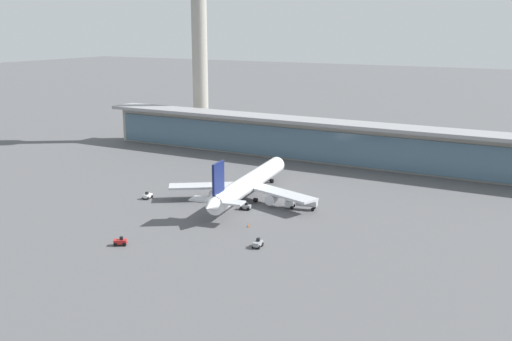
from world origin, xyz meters
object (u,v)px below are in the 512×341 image
(service_truck_by_tail_grey, at_px, (258,244))
(service_truck_on_taxiway_grey, at_px, (246,207))
(safety_cone_alpha, at_px, (248,226))
(service_truck_near_nose_white, at_px, (148,196))
(service_truck_mid_apron_white, at_px, (303,203))
(service_truck_under_wing_red, at_px, (120,242))
(airliner_on_stand, at_px, (248,184))
(control_tower, at_px, (199,36))

(service_truck_by_tail_grey, height_order, service_truck_on_taxiway_grey, same)
(service_truck_on_taxiway_grey, bearing_deg, safety_cone_alpha, -57.58)
(service_truck_near_nose_white, distance_m, service_truck_mid_apron_white, 44.55)
(service_truck_under_wing_red, bearing_deg, service_truck_mid_apron_white, 61.61)
(airliner_on_stand, relative_size, service_truck_under_wing_red, 17.12)
(service_truck_under_wing_red, xyz_separation_m, control_tower, (-56.07, 115.28, 42.85))
(airliner_on_stand, distance_m, service_truck_under_wing_red, 46.09)
(service_truck_near_nose_white, relative_size, service_truck_under_wing_red, 0.88)
(service_truck_near_nose_white, height_order, service_truck_on_taxiway_grey, same)
(safety_cone_alpha, bearing_deg, airliner_on_stand, 119.74)
(control_tower, bearing_deg, service_truck_under_wing_red, -64.06)
(service_truck_near_nose_white, bearing_deg, airliner_on_stand, 26.54)
(airliner_on_stand, distance_m, service_truck_near_nose_white, 28.91)
(airliner_on_stand, height_order, service_truck_on_taxiway_grey, airliner_on_stand)
(service_truck_under_wing_red, height_order, service_truck_by_tail_grey, same)
(service_truck_mid_apron_white, relative_size, service_truck_on_taxiway_grey, 2.83)
(service_truck_by_tail_grey, distance_m, control_tower, 138.13)
(service_truck_on_taxiway_grey, height_order, control_tower, control_tower)
(airliner_on_stand, xyz_separation_m, service_truck_on_taxiway_grey, (4.04, -8.40, -3.91))
(service_truck_near_nose_white, distance_m, service_truck_on_taxiway_grey, 29.99)
(service_truck_on_taxiway_grey, distance_m, safety_cone_alpha, 14.17)
(service_truck_on_taxiway_grey, bearing_deg, airliner_on_stand, 115.68)
(service_truck_by_tail_grey, relative_size, control_tower, 0.04)
(safety_cone_alpha, bearing_deg, service_truck_under_wing_red, -126.74)
(safety_cone_alpha, bearing_deg, service_truck_mid_apron_white, 74.33)
(airliner_on_stand, height_order, service_truck_near_nose_white, airliner_on_stand)
(service_truck_near_nose_white, xyz_separation_m, service_truck_under_wing_red, (18.57, -32.58, 0.00))
(service_truck_near_nose_white, bearing_deg, service_truck_on_taxiway_grey, 8.44)
(service_truck_under_wing_red, distance_m, safety_cone_alpha, 31.23)
(airliner_on_stand, bearing_deg, safety_cone_alpha, -60.26)
(service_truck_by_tail_grey, xyz_separation_m, safety_cone_alpha, (-8.81, 11.04, -0.56))
(control_tower, bearing_deg, safety_cone_alpha, -50.37)
(service_truck_near_nose_white, xyz_separation_m, service_truck_by_tail_grey, (46.07, -18.60, 0.00))
(safety_cone_alpha, bearing_deg, service_truck_by_tail_grey, -51.40)
(service_truck_under_wing_red, distance_m, service_truck_mid_apron_white, 51.00)
(service_truck_by_tail_grey, bearing_deg, service_truck_mid_apron_white, 96.00)
(service_truck_mid_apron_white, relative_size, service_truck_by_tail_grey, 2.92)
(service_truck_by_tail_grey, bearing_deg, control_tower, 129.52)
(control_tower, xyz_separation_m, safety_cone_alpha, (74.75, -90.26, -43.40))
(control_tower, bearing_deg, service_truck_near_nose_white, -65.61)
(service_truck_mid_apron_white, xyz_separation_m, service_truck_on_taxiway_grey, (-13.16, -7.88, -0.83))
(service_truck_mid_apron_white, bearing_deg, airliner_on_stand, 178.29)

